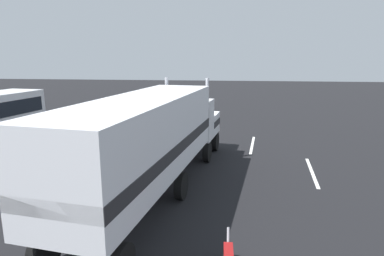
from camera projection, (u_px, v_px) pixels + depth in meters
The scene contains 5 objects.
ground_plane at pixel (196, 150), 20.11m from camera, with size 120.00×120.00×0.00m, color black.
lane_stripe_near at pixel (252, 145), 21.26m from camera, with size 4.40×0.16×0.01m, color silver.
lane_stripe_mid at pixel (312, 172), 16.25m from camera, with size 4.40×0.16×0.01m, color silver.
semi_truck at pixel (155, 135), 13.07m from camera, with size 14.37×4.48×4.50m.
person_bystander at pixel (81, 172), 13.62m from camera, with size 0.41×0.48×1.63m.
Camera 1 is at (-19.26, -2.08, 5.56)m, focal length 30.89 mm.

